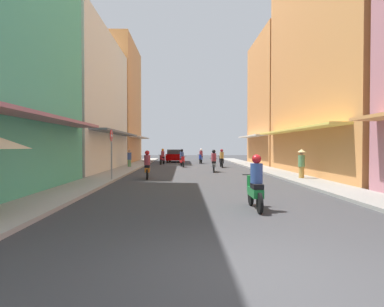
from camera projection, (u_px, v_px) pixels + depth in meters
The scene contains 18 objects.
ground_plane at pixel (197, 174), 21.49m from camera, with size 92.11×92.11×0.00m, color #38383A.
sidewalk_left at pixel (116, 173), 21.34m from camera, with size 1.83×49.87×0.12m, color #ADA89E.
sidewalk_right at pixel (278, 173), 21.63m from camera, with size 1.83×49.87×0.12m, color gray.
building_left_mid at pixel (71, 103), 24.27m from camera, with size 7.05×13.46×10.12m.
building_left_far at pixel (109, 104), 36.53m from camera, with size 7.05×9.87×13.16m.
building_right_mid at pixel (350, 41), 19.97m from camera, with size 7.05×13.78×16.45m.
building_right_far at pixel (287, 101), 31.98m from camera, with size 7.05×9.44×12.40m.
motorbike_orange at pixel (147, 166), 18.30m from camera, with size 0.55×1.81×1.58m.
motorbike_blue at pixel (201, 157), 34.51m from camera, with size 0.60×1.80×1.58m.
motorbike_silver at pixel (214, 162), 22.96m from camera, with size 0.55×1.81×1.58m.
motorbike_maroon at pixel (162, 157), 33.03m from camera, with size 0.60×1.79×1.58m.
motorbike_black at pixel (221, 159), 28.03m from camera, with size 0.55×1.81×1.58m.
motorbike_green at pixel (255, 185), 9.31m from camera, with size 0.55×1.81×1.58m.
motorbike_red at pixel (182, 159), 28.74m from camera, with size 0.57×1.80×1.58m.
parked_car at pixel (175, 156), 37.71m from camera, with size 2.02×4.21×1.45m.
pedestrian_midway at pixel (129, 159), 27.11m from camera, with size 0.34×0.34×1.55m.
pedestrian_far at pixel (301, 163), 17.40m from camera, with size 0.44×0.44×1.65m.
street_sign_no_entry at pixel (111, 148), 16.62m from camera, with size 0.07×0.60×2.65m.
Camera 1 is at (-0.95, -4.50, 1.80)m, focal length 30.63 mm.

